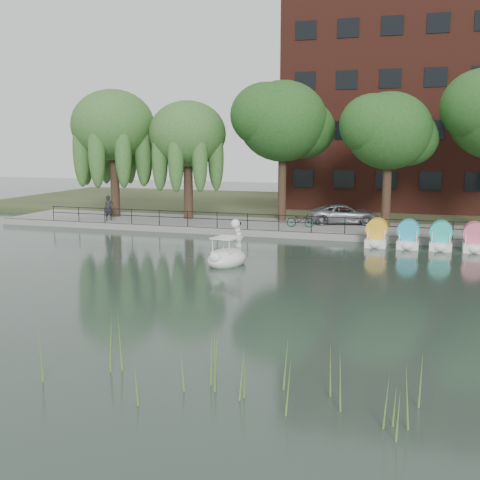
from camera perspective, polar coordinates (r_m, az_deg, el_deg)
The scene contains 16 objects.
ground_plane at distance 24.36m, azimuth -4.02°, elevation -4.42°, with size 120.00×120.00×0.00m, color #34463C.
promenade at distance 39.36m, azimuth 4.68°, elevation 1.17°, with size 40.00×6.00×0.40m, color gray.
kerb at distance 36.52m, azimuth 3.62°, elevation 0.54°, with size 40.00×0.25×0.40m, color gray.
land_strip at distance 52.99m, azimuth 8.16°, elevation 3.20°, with size 60.00×22.00×0.36m, color #47512D.
railing at distance 36.58m, azimuth 3.71°, elevation 2.05°, with size 32.00×0.05×1.00m.
apartment_building at distance 52.06m, azimuth 16.21°, elevation 12.94°, with size 20.00×10.07×18.00m.
willow_left at distance 44.23m, azimuth -11.95°, elevation 10.57°, with size 5.88×5.88×9.01m.
willow_mid at distance 42.24m, azimuth -4.99°, elevation 9.95°, with size 5.32×5.32×8.15m.
broadleaf_center at distance 41.16m, azimuth 4.08°, elevation 11.11°, with size 6.00×6.00×9.25m.
broadleaf_right at distance 39.54m, azimuth 13.94°, elevation 9.96°, with size 5.40×5.40×8.32m.
minivan at distance 40.19m, azimuth 9.91°, elevation 2.55°, with size 5.17×2.38×1.44m, color gray.
bicycle at distance 38.25m, azimuth 5.74°, elevation 1.97°, with size 1.72×0.60×1.00m, color gray.
pedestrian at distance 42.13m, azimuth -12.33°, elevation 3.15°, with size 0.71×0.48×1.98m, color black.
swan_boat at distance 28.49m, azimuth -1.20°, elevation -1.44°, with size 2.01×2.72×2.08m.
pedal_boat_row at distance 34.32m, azimuth 18.49°, elevation 0.19°, with size 7.95×1.70×1.40m.
reed_bank at distance 15.13m, azimuth -10.55°, elevation -10.90°, with size 24.00×2.40×1.20m.
Camera 1 is at (8.87, -21.93, 5.80)m, focal length 45.00 mm.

